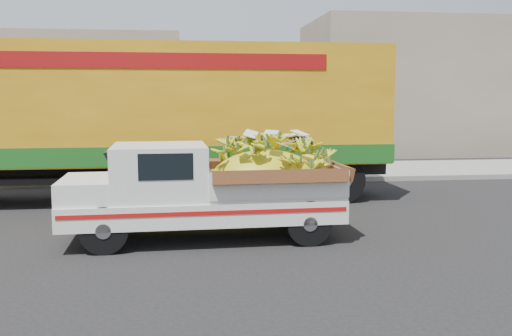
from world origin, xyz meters
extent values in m
plane|color=black|center=(0.00, 0.00, 0.00)|extent=(100.00, 100.00, 0.00)
cube|color=gray|center=(0.00, 6.71, 0.07)|extent=(60.00, 0.25, 0.15)
cube|color=gray|center=(0.00, 8.81, 0.07)|extent=(60.00, 4.00, 0.14)
cube|color=gray|center=(14.00, 15.71, 3.00)|extent=(14.00, 6.00, 6.00)
cylinder|color=black|center=(-0.23, -0.67, 0.39)|extent=(0.79, 0.25, 0.79)
cylinder|color=black|center=(-0.28, 0.85, 0.39)|extent=(0.79, 0.25, 0.79)
cylinder|color=black|center=(3.19, -0.56, 0.39)|extent=(0.79, 0.25, 0.79)
cylinder|color=black|center=(3.14, 0.95, 0.39)|extent=(0.79, 0.25, 0.79)
cube|color=silver|center=(1.40, 0.14, 0.58)|extent=(4.92, 1.91, 0.40)
cube|color=#A50F0C|center=(1.43, -0.75, 0.64)|extent=(4.77, 0.15, 0.07)
cube|color=silver|center=(-0.99, 0.07, 0.47)|extent=(0.16, 1.73, 0.15)
cube|color=silver|center=(-0.59, 0.08, 0.96)|extent=(0.93, 1.68, 0.37)
cube|color=silver|center=(0.65, 0.12, 1.24)|extent=(1.66, 1.74, 0.93)
cube|color=black|center=(0.78, -0.73, 1.42)|extent=(0.88, 0.04, 0.44)
cube|color=silver|center=(2.65, 0.18, 1.04)|extent=(2.44, 1.83, 0.53)
ellipsoid|color=gold|center=(2.54, 0.17, 0.93)|extent=(2.20, 1.47, 1.33)
cylinder|color=black|center=(4.87, 3.30, 0.55)|extent=(1.10, 0.33, 1.10)
cylinder|color=black|center=(4.85, 5.30, 0.55)|extent=(1.10, 0.33, 1.10)
cylinder|color=black|center=(3.67, 3.29, 0.55)|extent=(1.10, 0.33, 1.10)
cylinder|color=black|center=(3.65, 5.29, 0.55)|extent=(1.10, 0.33, 1.10)
cube|color=black|center=(0.16, 4.26, 0.78)|extent=(12.01, 1.09, 0.36)
cube|color=orange|center=(0.16, 4.26, 2.38)|extent=(11.78, 2.59, 2.84)
cube|color=#185618|center=(0.16, 4.26, 1.21)|extent=(11.84, 2.61, 0.45)
cube|color=maroon|center=(0.17, 3.00, 3.35)|extent=(8.40, 0.09, 0.35)
camera|label=1|loc=(1.06, -9.96, 2.52)|focal=40.00mm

